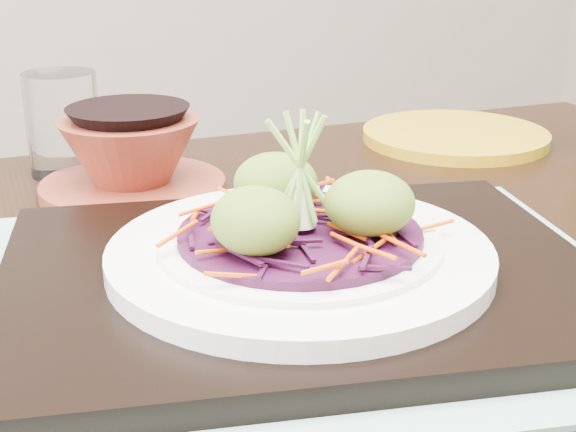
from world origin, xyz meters
name	(u,v)px	position (x,y,z in m)	size (l,w,h in m)	color
dining_table	(277,388)	(-0.01, 0.07, 0.62)	(1.17, 0.80, 0.72)	black
placemat	(300,291)	(0.00, 0.04, 0.72)	(0.45, 0.36, 0.00)	#81A79E
serving_tray	(300,276)	(0.00, 0.04, 0.73)	(0.40, 0.30, 0.02)	black
white_plate	(300,253)	(0.00, 0.04, 0.75)	(0.26, 0.26, 0.02)	white
cabbage_bed	(300,234)	(0.00, 0.04, 0.76)	(0.16, 0.16, 0.01)	#370B2A
carrot_julienne	(300,223)	(0.00, 0.04, 0.77)	(0.20, 0.20, 0.01)	#C93F03
guacamole_scoops	(301,202)	(0.00, 0.04, 0.78)	(0.14, 0.12, 0.04)	olive
scallion_garnish	(300,173)	(0.00, 0.04, 0.80)	(0.06, 0.06, 0.09)	#7CB749
water_glass	(63,124)	(-0.10, 0.38, 0.77)	(0.07, 0.07, 0.10)	white
terracotta_bowl_set	(131,161)	(-0.06, 0.29, 0.75)	(0.22, 0.22, 0.07)	maroon
yellow_plate	(455,136)	(0.32, 0.33, 0.72)	(0.21, 0.21, 0.01)	#AB8313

